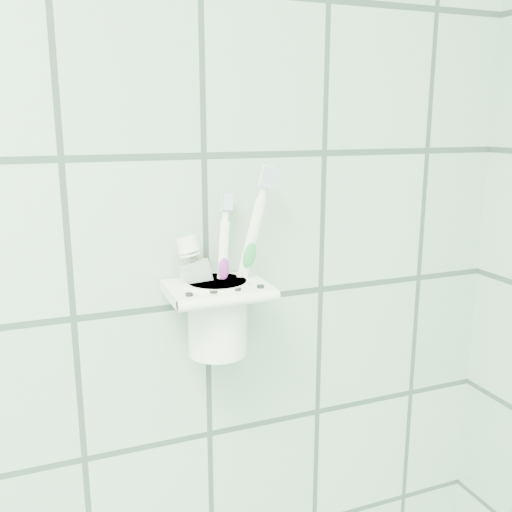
{
  "coord_description": "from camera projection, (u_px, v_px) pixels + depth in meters",
  "views": [
    {
      "loc": [
        0.46,
        0.53,
        1.48
      ],
      "look_at": [
        0.69,
        1.1,
        1.33
      ],
      "focal_mm": 40.0,
      "sensor_mm": 36.0,
      "label": 1
    }
  ],
  "objects": [
    {
      "name": "holder_bracket",
      "position": [
        217.0,
        291.0,
        0.68
      ],
      "size": [
        0.12,
        0.1,
        0.04
      ],
      "color": "white",
      "rests_on": "wall_back"
    },
    {
      "name": "toothbrush_pink",
      "position": [
        210.0,
        267.0,
        0.69
      ],
      "size": [
        0.03,
        0.06,
        0.19
      ],
      "rotation": [
        -0.3,
        -0.11,
        0.11
      ],
      "color": "white",
      "rests_on": "cup"
    },
    {
      "name": "toothbrush_blue",
      "position": [
        217.0,
        273.0,
        0.67
      ],
      "size": [
        0.04,
        0.05,
        0.19
      ],
      "rotation": [
        -0.23,
        0.14,
        -0.06
      ],
      "color": "white",
      "rests_on": "cup"
    },
    {
      "name": "toothbrush_orange",
      "position": [
        225.0,
        255.0,
        0.69
      ],
      "size": [
        0.06,
        0.02,
        0.22
      ],
      "rotation": [
        0.01,
        0.26,
        -0.0
      ],
      "color": "white",
      "rests_on": "cup"
    },
    {
      "name": "toothpaste_tube",
      "position": [
        213.0,
        284.0,
        0.68
      ],
      "size": [
        0.06,
        0.04,
        0.15
      ],
      "rotation": [
        -0.16,
        -0.17,
        0.19
      ],
      "color": "silver",
      "rests_on": "cup"
    },
    {
      "name": "cup",
      "position": [
        217.0,
        314.0,
        0.69
      ],
      "size": [
        0.08,
        0.08,
        0.09
      ],
      "color": "white",
      "rests_on": "holder_bracket"
    }
  ]
}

